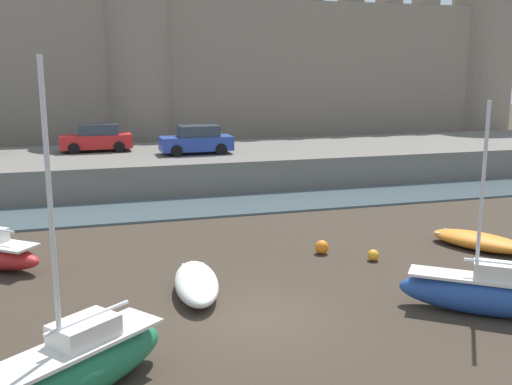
# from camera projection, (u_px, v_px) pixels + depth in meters

# --- Properties ---
(ground_plane) EXTENTS (160.00, 160.00, 0.00)m
(ground_plane) POSITION_uv_depth(u_px,v_px,m) (258.00, 318.00, 16.11)
(ground_plane) COLOR #382D23
(water_channel) EXTENTS (80.00, 4.50, 0.10)m
(water_channel) POSITION_uv_depth(u_px,v_px,m) (178.00, 208.00, 28.53)
(water_channel) COLOR #47565B
(water_channel) RESTS_ON ground
(quay_road) EXTENTS (69.51, 10.00, 1.76)m
(quay_road) POSITION_uv_depth(u_px,v_px,m) (158.00, 167.00, 35.16)
(quay_road) COLOR #666059
(quay_road) RESTS_ON ground
(castle) EXTENTS (63.40, 5.90, 18.85)m
(castle) POSITION_uv_depth(u_px,v_px,m) (138.00, 65.00, 42.80)
(castle) COLOR gray
(castle) RESTS_ON ground
(rowboat_foreground_left) EXTENTS (1.68, 3.66, 0.72)m
(rowboat_foreground_left) POSITION_uv_depth(u_px,v_px,m) (196.00, 282.00, 17.70)
(rowboat_foreground_left) COLOR silver
(rowboat_foreground_left) RESTS_ON ground
(rowboat_midflat_centre) EXTENTS (3.02, 3.83, 0.59)m
(rowboat_midflat_centre) POSITION_uv_depth(u_px,v_px,m) (479.00, 241.00, 22.23)
(rowboat_midflat_centre) COLOR orange
(rowboat_midflat_centre) RESTS_ON ground
(sailboat_midflat_left) EXTENTS (4.18, 3.55, 5.79)m
(sailboat_midflat_left) POSITION_uv_depth(u_px,v_px,m) (484.00, 292.00, 16.22)
(sailboat_midflat_left) COLOR #234793
(sailboat_midflat_left) RESTS_ON ground
(sailboat_midflat_right) EXTENTS (4.50, 3.87, 6.84)m
(sailboat_midflat_right) POSITION_uv_depth(u_px,v_px,m) (73.00, 368.00, 12.03)
(sailboat_midflat_right) COLOR #1E6B47
(sailboat_midflat_right) RESTS_ON ground
(mooring_buoy_off_centre) EXTENTS (0.40, 0.40, 0.40)m
(mooring_buoy_off_centre) POSITION_uv_depth(u_px,v_px,m) (373.00, 255.00, 20.84)
(mooring_buoy_off_centre) COLOR orange
(mooring_buoy_off_centre) RESTS_ON ground
(mooring_buoy_near_shore) EXTENTS (0.50, 0.50, 0.50)m
(mooring_buoy_near_shore) POSITION_uv_depth(u_px,v_px,m) (322.00, 247.00, 21.61)
(mooring_buoy_near_shore) COLOR orange
(mooring_buoy_near_shore) RESTS_ON ground
(car_quay_west) EXTENTS (4.12, 1.91, 1.62)m
(car_quay_west) POSITION_uv_depth(u_px,v_px,m) (197.00, 140.00, 34.33)
(car_quay_west) COLOR #263F99
(car_quay_west) RESTS_ON quay_road
(car_quay_centre_west) EXTENTS (4.12, 1.91, 1.62)m
(car_quay_centre_west) POSITION_uv_depth(u_px,v_px,m) (96.00, 138.00, 35.30)
(car_quay_centre_west) COLOR red
(car_quay_centre_west) RESTS_ON quay_road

